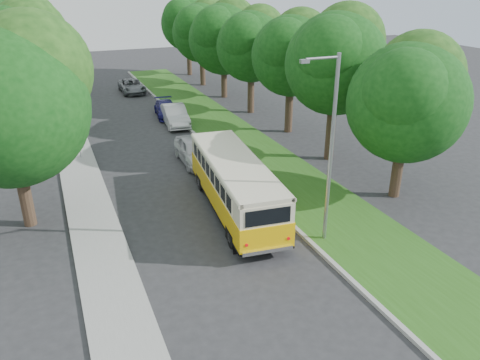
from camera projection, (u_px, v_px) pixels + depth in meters
name	position (u px, v px, depth m)	size (l,w,h in m)	color
ground	(212.00, 233.00, 21.01)	(120.00, 120.00, 0.00)	#28282B
curb	(242.00, 179.00, 26.48)	(0.20, 70.00, 0.15)	gray
grass_verge	(279.00, 173.00, 27.32)	(4.50, 70.00, 0.13)	#275316
sidewalk	(89.00, 204.00, 23.51)	(2.20, 70.00, 0.12)	gray
treeline	(169.00, 44.00, 34.98)	(24.27, 41.91, 9.46)	#332319
lamppost_near	(330.00, 146.00, 18.64)	(1.71, 0.16, 8.00)	gray
lamppost_far	(64.00, 82.00, 31.23)	(1.71, 0.16, 7.50)	gray
warning_sign	(78.00, 133.00, 28.86)	(0.56, 0.10, 2.50)	gray
vintage_bus	(235.00, 186.00, 22.31)	(2.40, 9.34, 2.77)	#FFC108
car_silver	(194.00, 151.00, 28.70)	(1.81, 4.51, 1.54)	silver
car_white	(175.00, 115.00, 36.05)	(1.62, 4.63, 1.53)	silver
car_blue	(166.00, 109.00, 38.32)	(1.73, 4.24, 1.23)	#151356
car_grey	(132.00, 86.00, 46.20)	(2.16, 4.68, 1.30)	slate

